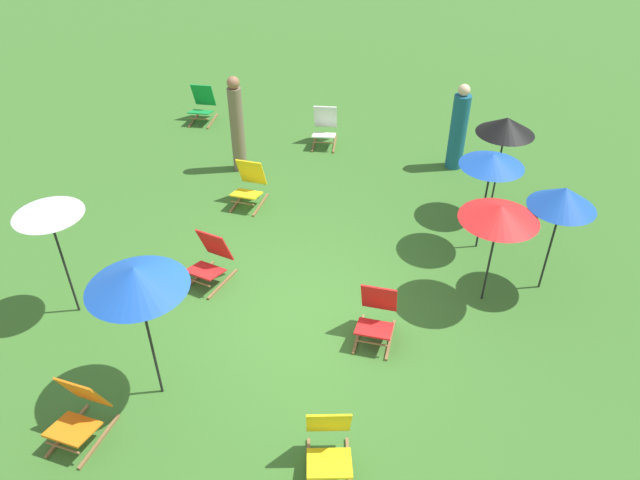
% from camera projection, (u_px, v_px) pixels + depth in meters
% --- Properties ---
extents(ground_plane, '(40.00, 40.00, 0.00)m').
position_uv_depth(ground_plane, '(297.00, 316.00, 8.56)').
color(ground_plane, '#386B28').
extents(deckchair_0, '(0.60, 0.83, 0.83)m').
position_uv_depth(deckchair_0, '(325.00, 128.00, 12.65)').
color(deckchair_0, olive).
rests_on(deckchair_0, ground).
extents(deckchair_2, '(0.51, 0.78, 0.83)m').
position_uv_depth(deckchair_2, '(79.00, 413.00, 6.76)').
color(deckchair_2, olive).
rests_on(deckchair_2, ground).
extents(deckchair_4, '(0.48, 0.76, 0.83)m').
position_uv_depth(deckchair_4, '(249.00, 185.00, 10.76)').
color(deckchair_4, olive).
rests_on(deckchair_4, ground).
extents(deckchair_5, '(0.57, 0.81, 0.83)m').
position_uv_depth(deckchair_5, '(202.00, 105.00, 13.58)').
color(deckchair_5, olive).
rests_on(deckchair_5, ground).
extents(deckchair_6, '(0.61, 0.84, 0.83)m').
position_uv_depth(deckchair_6, '(210.00, 260.00, 9.01)').
color(deckchair_6, olive).
rests_on(deckchair_6, ground).
extents(deckchair_7, '(0.68, 0.87, 0.83)m').
position_uv_depth(deckchair_7, '(329.00, 445.00, 6.42)').
color(deckchair_7, olive).
rests_on(deckchair_7, ground).
extents(deckchair_8, '(0.50, 0.78, 0.83)m').
position_uv_depth(deckchair_8, '(376.00, 315.00, 8.03)').
color(deckchair_8, olive).
rests_on(deckchair_8, ground).
extents(umbrella_0, '(0.97, 0.97, 1.71)m').
position_uv_depth(umbrella_0, '(492.00, 160.00, 8.95)').
color(umbrella_0, black).
rests_on(umbrella_0, ground).
extents(umbrella_1, '(0.93, 0.93, 1.75)m').
position_uv_depth(umbrella_1, '(564.00, 198.00, 8.13)').
color(umbrella_1, black).
rests_on(umbrella_1, ground).
extents(umbrella_2, '(0.95, 0.95, 1.84)m').
position_uv_depth(umbrella_2, '(506.00, 126.00, 9.69)').
color(umbrella_2, black).
rests_on(umbrella_2, ground).
extents(umbrella_3, '(1.13, 1.13, 1.98)m').
position_uv_depth(umbrella_3, '(136.00, 278.00, 6.38)').
color(umbrella_3, black).
rests_on(umbrella_3, ground).
extents(umbrella_4, '(0.90, 0.90, 1.88)m').
position_uv_depth(umbrella_4, '(46.00, 208.00, 7.62)').
color(umbrella_4, black).
rests_on(umbrella_4, ground).
extents(umbrella_5, '(1.08, 1.08, 1.64)m').
position_uv_depth(umbrella_5, '(500.00, 213.00, 7.96)').
color(umbrella_5, black).
rests_on(umbrella_5, ground).
extents(person_0, '(0.34, 0.34, 1.72)m').
position_uv_depth(person_0, '(458.00, 129.00, 11.58)').
color(person_0, '#195972').
rests_on(person_0, ground).
extents(person_1, '(0.29, 0.29, 1.91)m').
position_uv_depth(person_1, '(237.00, 125.00, 11.43)').
color(person_1, '#72664C').
rests_on(person_1, ground).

